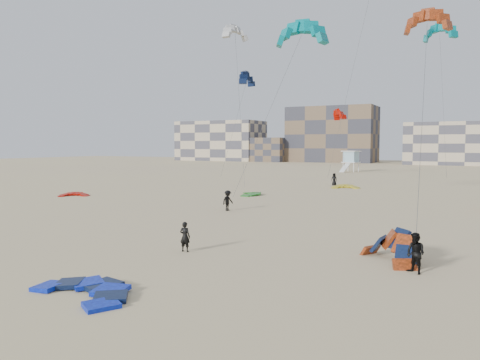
% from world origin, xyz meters
% --- Properties ---
extents(ground, '(320.00, 320.00, 0.00)m').
position_xyz_m(ground, '(0.00, 0.00, 0.00)').
color(ground, tan).
rests_on(ground, ground).
extents(kite_ground_blue, '(4.80, 4.96, 0.74)m').
position_xyz_m(kite_ground_blue, '(0.95, -4.20, 0.00)').
color(kite_ground_blue, '#0A33E4').
rests_on(kite_ground_blue, ground).
extents(kite_ground_orange, '(5.17, 5.17, 3.65)m').
position_xyz_m(kite_ground_orange, '(10.45, 6.56, 0.00)').
color(kite_ground_orange, '#D34217').
rests_on(kite_ground_orange, ground).
extents(kite_ground_red, '(4.29, 4.34, 1.18)m').
position_xyz_m(kite_ground_red, '(-26.14, 20.53, 0.00)').
color(kite_ground_red, '#C60000').
rests_on(kite_ground_red, ground).
extents(kite_ground_green, '(4.58, 4.45, 0.85)m').
position_xyz_m(kite_ground_green, '(-9.10, 30.57, 0.00)').
color(kite_ground_green, '#217B2C').
rests_on(kite_ground_green, ground).
extents(kite_ground_yellow, '(4.33, 4.48, 1.54)m').
position_xyz_m(kite_ground_yellow, '(-1.59, 43.78, 0.00)').
color(kite_ground_yellow, '#C5D11E').
rests_on(kite_ground_yellow, ground).
extents(kitesurfer_main, '(0.63, 0.45, 1.63)m').
position_xyz_m(kitesurfer_main, '(0.30, 3.61, 0.81)').
color(kitesurfer_main, black).
rests_on(kitesurfer_main, ground).
extents(kitesurfer_b, '(1.13, 1.07, 1.84)m').
position_xyz_m(kitesurfer_b, '(11.84, 4.79, 0.92)').
color(kitesurfer_b, black).
rests_on(kitesurfer_b, ground).
extents(kitesurfer_c, '(0.95, 1.28, 1.77)m').
position_xyz_m(kitesurfer_c, '(-5.22, 18.32, 0.89)').
color(kitesurfer_c, black).
rests_on(kitesurfer_c, ground).
extents(kitesurfer_e, '(0.85, 0.56, 1.73)m').
position_xyz_m(kitesurfer_e, '(-4.13, 47.27, 0.86)').
color(kitesurfer_e, black).
rests_on(kitesurfer_e, ground).
extents(kite_fly_teal_a, '(7.45, 6.55, 16.39)m').
position_xyz_m(kite_fly_teal_a, '(-0.60, 23.80, 15.59)').
color(kite_fly_teal_a, '#028691').
rests_on(kite_fly_teal_a, ground).
extents(kite_fly_orange, '(4.78, 28.66, 17.97)m').
position_xyz_m(kite_fly_orange, '(9.12, 32.31, 17.46)').
color(kite_fly_orange, '#D34217').
rests_on(kite_fly_orange, ground).
extents(kite_fly_grey, '(4.85, 4.87, 18.96)m').
position_xyz_m(kite_fly_grey, '(-11.75, 31.95, 18.59)').
color(kite_fly_grey, silver).
rests_on(kite_fly_grey, ground).
extents(kite_fly_navy, '(4.12, 7.62, 15.93)m').
position_xyz_m(kite_fly_navy, '(-18.23, 47.94, 15.63)').
color(kite_fly_navy, '#0D1A3E').
rests_on(kite_fly_navy, ground).
extents(kite_fly_teal_b, '(5.64, 5.60, 21.47)m').
position_xyz_m(kite_fly_teal_b, '(8.49, 53.57, 20.95)').
color(kite_fly_teal_b, '#028691').
rests_on(kite_fly_teal_b, ground).
extents(kite_fly_red, '(6.64, 12.59, 11.62)m').
position_xyz_m(kite_fly_red, '(-9.12, 67.29, 11.03)').
color(kite_fly_red, '#C60000').
rests_on(kite_fly_red, ground).
extents(lifeguard_tower_far, '(3.69, 6.38, 4.44)m').
position_xyz_m(lifeguard_tower_far, '(-10.24, 80.80, 2.20)').
color(lifeguard_tower_far, white).
rests_on(lifeguard_tower_far, ground).
extents(condo_west_a, '(30.00, 15.00, 14.00)m').
position_xyz_m(condo_west_a, '(-70.00, 130.00, 7.00)').
color(condo_west_a, '#C8B593').
rests_on(condo_west_a, ground).
extents(condo_west_b, '(28.00, 14.00, 18.00)m').
position_xyz_m(condo_west_b, '(-30.00, 134.00, 9.00)').
color(condo_west_b, brown).
rests_on(condo_west_b, ground).
extents(condo_mid, '(32.00, 16.00, 12.00)m').
position_xyz_m(condo_mid, '(10.00, 130.00, 6.00)').
color(condo_mid, '#C8B593').
rests_on(condo_mid, ground).
extents(condo_fill_left, '(12.00, 10.00, 8.00)m').
position_xyz_m(condo_fill_left, '(-50.00, 128.00, 4.00)').
color(condo_fill_left, brown).
rests_on(condo_fill_left, ground).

